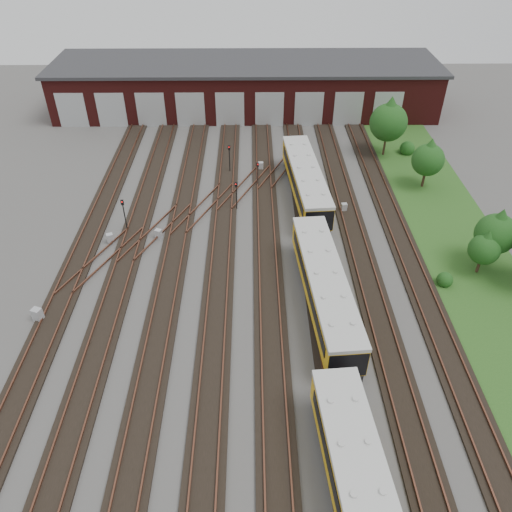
{
  "coord_description": "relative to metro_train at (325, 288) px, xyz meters",
  "views": [
    {
      "loc": [
        0.68,
        -27.35,
        26.2
      ],
      "look_at": [
        1.0,
        3.88,
        2.0
      ],
      "focal_mm": 35.0,
      "sensor_mm": 36.0,
      "label": 1
    }
  ],
  "objects": [
    {
      "name": "tree_1",
      "position": [
        12.52,
        18.11,
        1.57
      ],
      "size": [
        3.26,
        3.26,
        5.4
      ],
      "color": "#372518",
      "rests_on": "ground"
    },
    {
      "name": "relay_cabinet_4",
      "position": [
        3.59,
        13.38,
        -1.45
      ],
      "size": [
        0.58,
        0.5,
        0.88
      ],
      "primitive_type": "cube",
      "rotation": [
        0.0,
        0.0,
        0.13
      ],
      "color": "#A8A9AD",
      "rests_on": "ground"
    },
    {
      "name": "relay_cabinet_2",
      "position": [
        -13.68,
        9.12,
        -1.44
      ],
      "size": [
        0.66,
        0.61,
        0.9
      ],
      "primitive_type": "cube",
      "rotation": [
        0.0,
        0.0,
        -0.37
      ],
      "color": "#A8A9AD",
      "rests_on": "ground"
    },
    {
      "name": "bush_0",
      "position": [
        10.0,
        2.58,
        -1.25
      ],
      "size": [
        1.28,
        1.28,
        1.28
      ],
      "primitive_type": "sphere",
      "color": "#154313",
      "rests_on": "ground"
    },
    {
      "name": "relay_cabinet_0",
      "position": [
        -21.0,
        -1.17,
        -1.34
      ],
      "size": [
        0.81,
        0.74,
        1.1
      ],
      "primitive_type": "cube",
      "rotation": [
        0.0,
        0.0,
        -0.35
      ],
      "color": "#A8A9AD",
      "rests_on": "ground"
    },
    {
      "name": "bush_2",
      "position": [
        15.86,
        34.92,
        -1.04
      ],
      "size": [
        1.69,
        1.69,
        1.69
      ],
      "primitive_type": "sphere",
      "color": "#154313",
      "rests_on": "ground"
    },
    {
      "name": "ground",
      "position": [
        -6.0,
        -0.08,
        -1.89
      ],
      "size": [
        120.0,
        120.0,
        0.0
      ],
      "primitive_type": "plane",
      "color": "#474542",
      "rests_on": "ground"
    },
    {
      "name": "signal_mast_1",
      "position": [
        -6.78,
        13.94,
        -0.01
      ],
      "size": [
        0.27,
        0.26,
        2.94
      ],
      "rotation": [
        0.0,
        0.0,
        -0.4
      ],
      "color": "black",
      "rests_on": "ground"
    },
    {
      "name": "relay_cabinet_3",
      "position": [
        -4.3,
        21.97,
        -1.44
      ],
      "size": [
        0.55,
        0.47,
        0.9
      ],
      "primitive_type": "cube",
      "rotation": [
        0.0,
        0.0,
        0.03
      ],
      "color": "#A8A9AD",
      "rests_on": "ground"
    },
    {
      "name": "track_network",
      "position": [
        -6.17,
        0.51,
        -1.78
      ],
      "size": [
        30.4,
        70.0,
        0.33
      ],
      "color": "black",
      "rests_on": "ground"
    },
    {
      "name": "relay_cabinet_1",
      "position": [
        -17.87,
        8.49,
        -1.44
      ],
      "size": [
        0.68,
        0.63,
        0.91
      ],
      "primitive_type": "cube",
      "rotation": [
        0.0,
        0.0,
        0.39
      ],
      "color": "#A8A9AD",
      "rests_on": "ground"
    },
    {
      "name": "tree_2",
      "position": [
        14.27,
        5.08,
        1.63
      ],
      "size": [
        3.3,
        3.3,
        5.47
      ],
      "color": "#372518",
      "rests_on": "ground"
    },
    {
      "name": "signal_mast_2",
      "position": [
        -7.68,
        21.43,
        0.13
      ],
      "size": [
        0.26,
        0.24,
        3.16
      ],
      "rotation": [
        0.0,
        0.0,
        -0.07
      ],
      "color": "black",
      "rests_on": "ground"
    },
    {
      "name": "metro_train",
      "position": [
        0.0,
        0.0,
        0.0
      ],
      "size": [
        3.79,
        46.9,
        3.05
      ],
      "rotation": [
        0.0,
        0.0,
        0.08
      ],
      "color": "black",
      "rests_on": "ground"
    },
    {
      "name": "maintenance_shed",
      "position": [
        -6.01,
        39.9,
        1.31
      ],
      "size": [
        51.0,
        12.5,
        6.35
      ],
      "color": "#4C1413",
      "rests_on": "ground"
    },
    {
      "name": "tree_3",
      "position": [
        13.18,
        4.05,
        0.76
      ],
      "size": [
        2.49,
        2.49,
        4.12
      ],
      "color": "#372518",
      "rests_on": "ground"
    },
    {
      "name": "bush_1",
      "position": [
        12.81,
        25.84,
        -1.03
      ],
      "size": [
        1.72,
        1.72,
        1.72
      ],
      "primitive_type": "sphere",
      "color": "#154313",
      "rests_on": "ground"
    },
    {
      "name": "signal_mast_3",
      "position": [
        -4.68,
        18.44,
        -0.17
      ],
      "size": [
        0.24,
        0.23,
        2.67
      ],
      "rotation": [
        0.0,
        0.0,
        0.15
      ],
      "color": "black",
      "rests_on": "ground"
    },
    {
      "name": "tree_0",
      "position": [
        10.0,
        25.49,
        2.57
      ],
      "size": [
        4.18,
        4.18,
        6.93
      ],
      "color": "#372518",
      "rests_on": "ground"
    },
    {
      "name": "signal_mast_0",
      "position": [
        -16.75,
        10.3,
        0.2
      ],
      "size": [
        0.26,
        0.24,
        3.29
      ],
      "rotation": [
        0.0,
        0.0,
        0.09
      ],
      "color": "black",
      "rests_on": "ground"
    },
    {
      "name": "grass_verge",
      "position": [
        13.0,
        9.92,
        -1.86
      ],
      "size": [
        8.0,
        55.0,
        0.05
      ],
      "primitive_type": "cube",
      "color": "#1C4918",
      "rests_on": "ground"
    }
  ]
}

